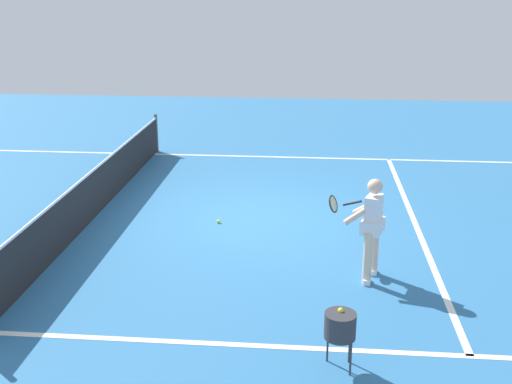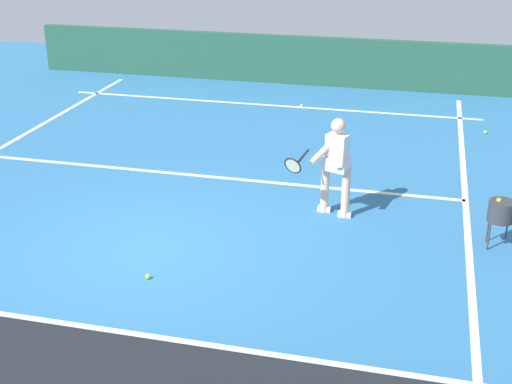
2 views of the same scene
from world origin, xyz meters
name	(u,v)px [view 1 (image 1 of 2)]	position (x,y,z in m)	size (l,w,h in m)	color
ground_plane	(260,218)	(0.00, 0.00, 0.00)	(26.22, 26.22, 0.00)	teal
service_line_marking	(415,223)	(0.00, -2.88, 0.00)	(8.81, 0.10, 0.01)	white
sideline_left_marking	(229,344)	(-4.41, 0.00, 0.00)	(0.10, 18.17, 0.01)	white
sideline_right_marking	(274,157)	(4.41, 0.00, 0.00)	(0.10, 18.17, 0.01)	white
court_net	(97,190)	(0.00, 3.10, 0.46)	(9.49, 0.08, 0.99)	#4C4C51
tennis_player	(371,225)	(-2.38, -1.83, 0.85)	(0.99, 0.86, 1.55)	beige
tennis_ball_near	(219,221)	(-0.34, 0.73, 0.03)	(0.07, 0.07, 0.07)	#D1E533
ball_hopper	(340,326)	(-4.78, -1.31, 0.55)	(0.36, 0.36, 0.74)	#333338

